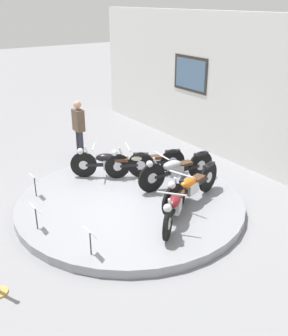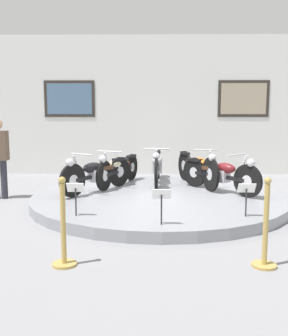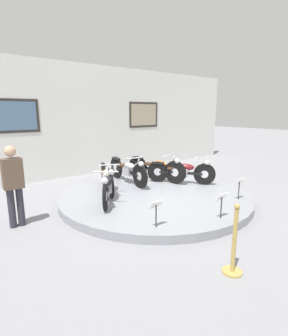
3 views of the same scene
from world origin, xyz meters
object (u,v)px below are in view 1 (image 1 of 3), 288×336
(motorcycle_black, at_px, (110,162))
(motorcycle_orange, at_px, (191,186))
(motorcycle_cream, at_px, (144,161))
(motorcycle_maroon, at_px, (175,203))
(info_placard_front_centre, at_px, (35,211))
(motorcycle_silver, at_px, (176,169))
(visitor_standing, at_px, (79,126))
(info_placard_front_left, at_px, (34,180))
(info_placard_front_right, at_px, (90,236))

(motorcycle_black, xyz_separation_m, motorcycle_orange, (2.07, 0.70, 0.02))
(motorcycle_black, bearing_deg, motorcycle_cream, 62.03)
(motorcycle_maroon, height_order, info_placard_front_centre, motorcycle_maroon)
(info_placard_front_centre, bearing_deg, motorcycle_black, 118.26)
(motorcycle_black, height_order, motorcycle_maroon, motorcycle_black)
(motorcycle_silver, bearing_deg, info_placard_front_centre, -89.97)
(motorcycle_maroon, bearing_deg, motorcycle_orange, 118.36)
(motorcycle_black, bearing_deg, motorcycle_silver, 38.99)
(motorcycle_orange, bearing_deg, visitor_standing, -172.32)
(motorcycle_black, distance_m, motorcycle_silver, 1.57)
(info_placard_front_left, distance_m, info_placard_front_right, 2.56)
(motorcycle_maroon, distance_m, info_placard_front_left, 3.10)
(motorcycle_cream, height_order, motorcycle_silver, motorcycle_silver)
(motorcycle_orange, relative_size, info_placard_front_right, 3.81)
(motorcycle_orange, height_order, visitor_standing, visitor_standing)
(info_placard_front_left, bearing_deg, motorcycle_silver, 65.59)
(motorcycle_maroon, relative_size, visitor_standing, 0.97)
(motorcycle_black, xyz_separation_m, motorcycle_maroon, (2.45, 0.00, -0.00))
(motorcycle_cream, relative_size, motorcycle_maroon, 1.18)
(motorcycle_maroon, height_order, visitor_standing, visitor_standing)
(motorcycle_silver, bearing_deg, motorcycle_orange, -18.67)
(motorcycle_cream, relative_size, visitor_standing, 1.15)
(motorcycle_cream, relative_size, motorcycle_silver, 0.91)
(visitor_standing, bearing_deg, info_placard_front_left, -46.10)
(motorcycle_orange, xyz_separation_m, info_placard_front_right, (0.43, -2.52, -0.03))
(motorcycle_orange, height_order, info_placard_front_right, motorcycle_orange)
(info_placard_front_left, bearing_deg, motorcycle_maroon, 36.11)
(info_placard_front_left, bearing_deg, info_placard_front_right, 0.00)
(motorcycle_silver, relative_size, info_placard_front_centre, 3.94)
(motorcycle_orange, bearing_deg, info_placard_front_centre, -105.91)
(motorcycle_black, bearing_deg, info_placard_front_left, -91.76)
(motorcycle_cream, distance_m, motorcycle_orange, 1.70)
(motorcycle_black, xyz_separation_m, info_placard_front_left, (-0.06, -1.82, -0.01))
(motorcycle_silver, bearing_deg, motorcycle_cream, -161.12)
(motorcycle_cream, bearing_deg, motorcycle_orange, 0.12)
(motorcycle_silver, height_order, info_placard_front_left, motorcycle_silver)
(motorcycle_orange, xyz_separation_m, visitor_standing, (-4.03, -0.54, 0.33))
(info_placard_front_right, relative_size, visitor_standing, 0.32)
(motorcycle_cream, distance_m, motorcycle_maroon, 2.19)
(motorcycle_black, bearing_deg, motorcycle_maroon, 0.04)
(motorcycle_orange, relative_size, visitor_standing, 1.21)
(motorcycle_orange, height_order, motorcycle_maroon, motorcycle_orange)
(motorcycle_maroon, xyz_separation_m, visitor_standing, (-4.41, 0.16, 0.35))
(motorcycle_cream, relative_size, info_placard_front_left, 3.60)
(motorcycle_orange, distance_m, info_placard_front_centre, 3.09)
(info_placard_front_centre, bearing_deg, motorcycle_silver, 90.03)
(motorcycle_orange, relative_size, info_placard_front_left, 3.81)
(visitor_standing, bearing_deg, motorcycle_cream, 13.03)
(visitor_standing, bearing_deg, info_placard_front_right, -23.94)
(motorcycle_black, distance_m, info_placard_front_left, 1.83)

